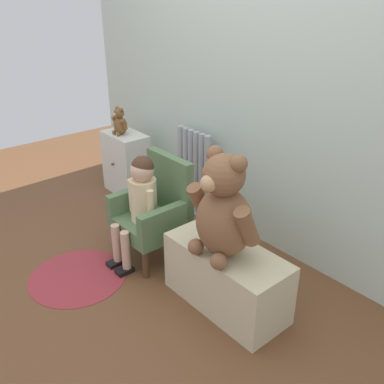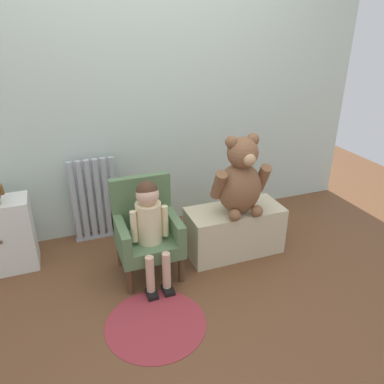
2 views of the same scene
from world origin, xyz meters
name	(u,v)px [view 1 (image 1 of 2)]	position (x,y,z in m)	size (l,w,h in m)	color
ground_plane	(114,298)	(0.00, 0.00, 0.00)	(6.00, 6.00, 0.00)	brown
back_wall	(261,66)	(0.00, 1.17, 1.20)	(3.80, 0.05, 2.40)	silver
radiator	(194,173)	(-0.50, 1.04, 0.34)	(0.37, 0.05, 0.69)	#A5A9B1
small_dresser	(126,163)	(-1.17, 0.85, 0.27)	(0.41, 0.27, 0.54)	silver
child_armchair	(156,210)	(-0.22, 0.48, 0.33)	(0.42, 0.40, 0.68)	#55734A
child_figure	(140,195)	(-0.22, 0.37, 0.47)	(0.25, 0.35, 0.73)	beige
low_bench	(226,277)	(0.46, 0.47, 0.18)	(0.72, 0.33, 0.37)	beige
large_teddy_bear	(223,211)	(0.46, 0.42, 0.62)	(0.42, 0.30, 0.58)	brown
small_teddy_bear	(120,122)	(-1.17, 0.82, 0.64)	(0.17, 0.12, 0.23)	brown
floor_rug	(78,276)	(-0.32, -0.07, 0.00)	(0.61, 0.61, 0.01)	#992F37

